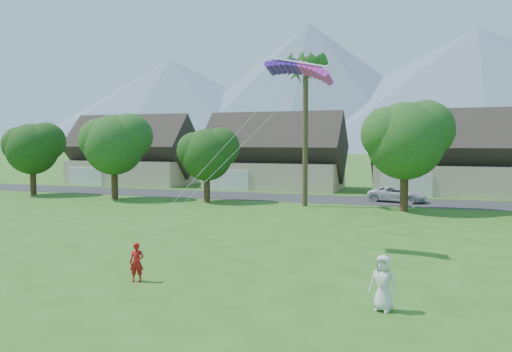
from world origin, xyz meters
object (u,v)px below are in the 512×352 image
at_px(kite_flyer, 137,262).
at_px(parked_car, 397,194).
at_px(watcher, 383,283).
at_px(parafoil_kite, 300,68).

distance_m(kite_flyer, parked_car, 30.79).
xyz_separation_m(watcher, parafoil_kite, (-4.77, 8.04, 8.14)).
bearing_deg(parked_car, watcher, -165.18).
bearing_deg(watcher, parked_car, 107.70).
distance_m(watcher, parked_car, 30.06).
bearing_deg(parked_car, parafoil_kite, -176.69).
distance_m(kite_flyer, watcher, 9.31).
bearing_deg(parafoil_kite, parked_car, 89.52).
height_order(kite_flyer, parked_car, kite_flyer).
bearing_deg(kite_flyer, watcher, -19.08).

